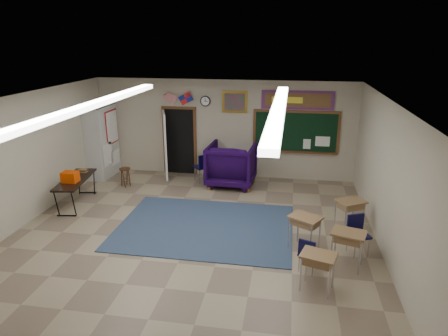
% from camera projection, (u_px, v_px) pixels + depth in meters
% --- Properties ---
extents(floor, '(9.00, 9.00, 0.00)m').
position_uv_depth(floor, '(188.00, 243.00, 8.55)').
color(floor, gray).
rests_on(floor, ground).
extents(back_wall, '(8.00, 0.04, 3.00)m').
position_uv_depth(back_wall, '(223.00, 129.00, 12.30)').
color(back_wall, '#B1A990').
rests_on(back_wall, floor).
extents(front_wall, '(8.00, 0.04, 3.00)m').
position_uv_depth(front_wall, '(68.00, 330.00, 3.87)').
color(front_wall, '#B1A990').
rests_on(front_wall, floor).
extents(left_wall, '(0.04, 9.00, 3.00)m').
position_uv_depth(left_wall, '(9.00, 167.00, 8.72)').
color(left_wall, '#B1A990').
rests_on(left_wall, floor).
extents(right_wall, '(0.04, 9.00, 3.00)m').
position_uv_depth(right_wall, '(394.00, 189.00, 7.45)').
color(right_wall, '#B1A990').
rests_on(right_wall, floor).
extents(ceiling, '(8.00, 9.00, 0.04)m').
position_uv_depth(ceiling, '(184.00, 103.00, 7.61)').
color(ceiling, silver).
rests_on(ceiling, back_wall).
extents(area_rug, '(4.00, 3.00, 0.02)m').
position_uv_depth(area_rug, '(205.00, 227.00, 9.26)').
color(area_rug, '#2D3955').
rests_on(area_rug, floor).
extents(fluorescent_strips, '(3.86, 6.00, 0.10)m').
position_uv_depth(fluorescent_strips, '(184.00, 106.00, 7.63)').
color(fluorescent_strips, white).
rests_on(fluorescent_strips, ceiling).
extents(doorway, '(1.10, 0.89, 2.16)m').
position_uv_depth(doorway, '(176.00, 142.00, 12.53)').
color(doorway, black).
rests_on(doorway, back_wall).
extents(chalkboard, '(2.55, 0.14, 1.30)m').
position_uv_depth(chalkboard, '(296.00, 133.00, 11.92)').
color(chalkboard, brown).
rests_on(chalkboard, back_wall).
extents(bulletin_board, '(2.10, 0.05, 0.55)m').
position_uv_depth(bulletin_board, '(298.00, 100.00, 11.62)').
color(bulletin_board, red).
rests_on(bulletin_board, back_wall).
extents(framed_art_print, '(0.75, 0.05, 0.65)m').
position_uv_depth(framed_art_print, '(235.00, 102.00, 11.94)').
color(framed_art_print, olive).
rests_on(framed_art_print, back_wall).
extents(wall_clock, '(0.32, 0.05, 0.32)m').
position_uv_depth(wall_clock, '(205.00, 101.00, 12.09)').
color(wall_clock, black).
rests_on(wall_clock, back_wall).
extents(wall_flags, '(1.16, 0.06, 0.70)m').
position_uv_depth(wall_flags, '(178.00, 96.00, 12.16)').
color(wall_flags, red).
rests_on(wall_flags, back_wall).
extents(storage_cabinet, '(0.59, 1.25, 2.20)m').
position_uv_depth(storage_cabinet, '(102.00, 142.00, 12.40)').
color(storage_cabinet, '#B9B9B4').
rests_on(storage_cabinet, floor).
extents(wingback_armchair, '(1.42, 1.45, 1.25)m').
position_uv_depth(wingback_armchair, '(231.00, 165.00, 11.75)').
color(wingback_armchair, black).
rests_on(wingback_armchair, floor).
extents(student_chair_reading, '(0.63, 0.63, 0.89)m').
position_uv_depth(student_chair_reading, '(202.00, 167.00, 12.06)').
color(student_chair_reading, black).
rests_on(student_chair_reading, floor).
extents(student_chair_desk_a, '(0.46, 0.46, 0.70)m').
position_uv_depth(student_chair_desk_a, '(309.00, 254.00, 7.43)').
color(student_chair_desk_a, black).
rests_on(student_chair_desk_a, floor).
extents(student_chair_desk_b, '(0.53, 0.53, 0.80)m').
position_uv_depth(student_chair_desk_b, '(359.00, 236.00, 8.00)').
color(student_chair_desk_b, black).
rests_on(student_chair_desk_b, floor).
extents(student_desk_front_left, '(0.76, 0.71, 0.73)m').
position_uv_depth(student_desk_front_left, '(304.00, 231.00, 8.20)').
color(student_desk_front_left, olive).
rests_on(student_desk_front_left, floor).
extents(student_desk_front_right, '(0.75, 0.70, 0.73)m').
position_uv_depth(student_desk_front_right, '(350.00, 214.00, 9.01)').
color(student_desk_front_right, olive).
rests_on(student_desk_front_right, floor).
extents(student_desk_back_left, '(0.68, 0.59, 0.70)m').
position_uv_depth(student_desk_back_left, '(317.00, 270.00, 6.85)').
color(student_desk_back_left, olive).
rests_on(student_desk_back_left, floor).
extents(student_desk_back_right, '(0.72, 0.61, 0.73)m').
position_uv_depth(student_desk_back_right, '(347.00, 248.00, 7.54)').
color(student_desk_back_right, olive).
rests_on(student_desk_back_right, floor).
extents(folding_table, '(0.83, 1.78, 0.98)m').
position_uv_depth(folding_table, '(76.00, 190.00, 10.41)').
color(folding_table, black).
rests_on(folding_table, floor).
extents(wooden_stool, '(0.31, 0.31, 0.55)m').
position_uv_depth(wooden_stool, '(125.00, 177.00, 11.72)').
color(wooden_stool, '#4A2D16').
rests_on(wooden_stool, floor).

